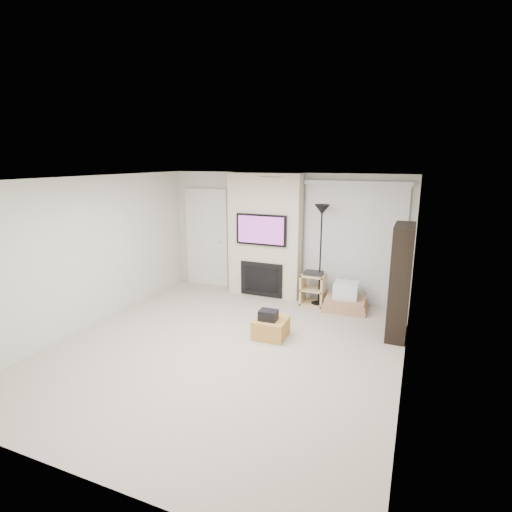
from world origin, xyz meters
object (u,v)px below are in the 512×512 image
at_px(bookshelf, 400,282).
at_px(floor_lamp, 321,227).
at_px(ottoman, 271,328).
at_px(av_stand, 313,287).
at_px(box_stack, 346,299).

bearing_deg(bookshelf, floor_lamp, 149.41).
height_order(ottoman, av_stand, av_stand).
relative_size(av_stand, box_stack, 0.80).
height_order(ottoman, box_stack, box_stack).
bearing_deg(floor_lamp, ottoman, -101.83).
xyz_separation_m(ottoman, bookshelf, (1.84, 0.83, 0.75)).
distance_m(ottoman, box_stack, 1.86).
bearing_deg(bookshelf, ottoman, -155.68).
distance_m(ottoman, av_stand, 1.73).
bearing_deg(box_stack, floor_lamp, 171.73).
distance_m(ottoman, floor_lamp, 2.23).
xyz_separation_m(av_stand, bookshelf, (1.60, -0.87, 0.55)).
height_order(ottoman, floor_lamp, floor_lamp).
xyz_separation_m(floor_lamp, box_stack, (0.53, -0.08, -1.33)).
relative_size(av_stand, bookshelf, 0.37).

